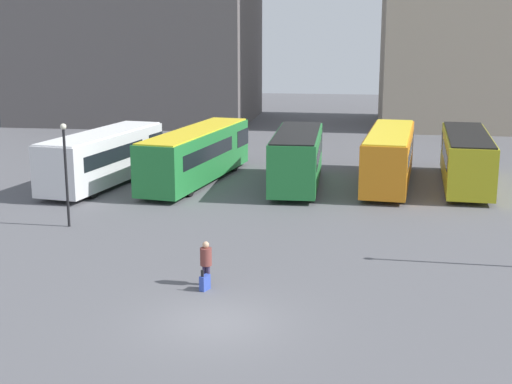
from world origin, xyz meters
TOP-DOWN VIEW (x-y plane):
  - ground_plane at (0.00, 0.00)m, footprint 160.00×160.00m
  - bus_0 at (-10.36, 18.82)m, footprint 4.34×10.72m
  - bus_1 at (-5.21, 20.44)m, footprint 4.38×12.28m
  - bus_2 at (0.76, 19.91)m, footprint 2.71×9.42m
  - bus_3 at (6.02, 21.19)m, footprint 3.49×11.02m
  - bus_4 at (10.39, 21.46)m, footprint 3.26×10.67m
  - traveler at (-1.01, 3.22)m, footprint 0.54×0.54m
  - suitcase at (-0.95, 2.70)m, footprint 0.35×0.47m
  - lamp_post_0 at (-8.87, 9.84)m, footprint 0.28×0.28m

SIDE VIEW (x-z plane):
  - ground_plane at x=0.00m, z-range 0.00..0.00m
  - suitcase at x=-0.95m, z-range -0.11..0.66m
  - traveler at x=-1.01m, z-range 0.15..1.76m
  - bus_4 at x=10.39m, z-range 0.13..3.20m
  - bus_0 at x=-10.36m, z-range 0.13..3.22m
  - bus_1 at x=-5.21m, z-range 0.14..3.26m
  - bus_2 at x=0.76m, z-range 0.13..3.30m
  - bus_3 at x=6.02m, z-range 0.14..3.30m
  - lamp_post_0 at x=-8.87m, z-range 0.48..5.24m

